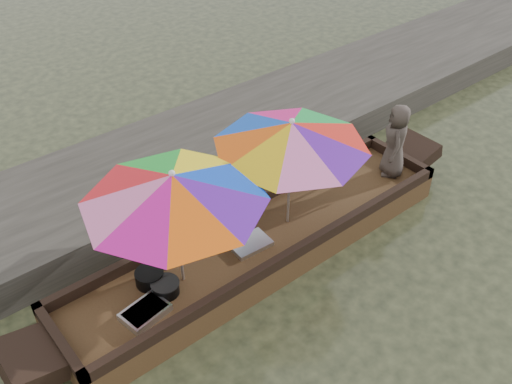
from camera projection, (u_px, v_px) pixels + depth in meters
water at (261, 256)px, 7.48m from camera, size 80.00×80.00×0.00m
dock at (169, 166)px, 8.68m from camera, size 22.00×2.20×0.50m
boat_hull at (261, 246)px, 7.37m from camera, size 5.50×1.20×0.35m
cooking_pot at (150, 278)px, 6.56m from camera, size 0.33×0.33×0.18m
tray_crayfish at (145, 312)px, 6.21m from camera, size 0.55×0.42×0.09m
tray_scallop at (250, 244)px, 7.11m from camera, size 0.52×0.38×0.06m
charcoal_grill at (166, 288)px, 6.45m from camera, size 0.31×0.31×0.15m
supply_bag at (205, 228)px, 7.19m from camera, size 0.30×0.24×0.26m
vendor at (396, 140)px, 8.04m from camera, size 0.64×0.64×1.11m
umbrella_bow at (178, 229)px, 6.20m from camera, size 2.28×2.28×1.55m
umbrella_stern at (290, 174)px, 7.02m from camera, size 2.11×2.11×1.55m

